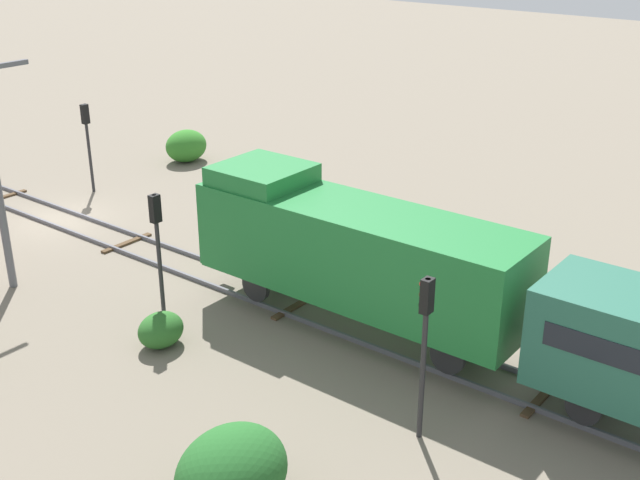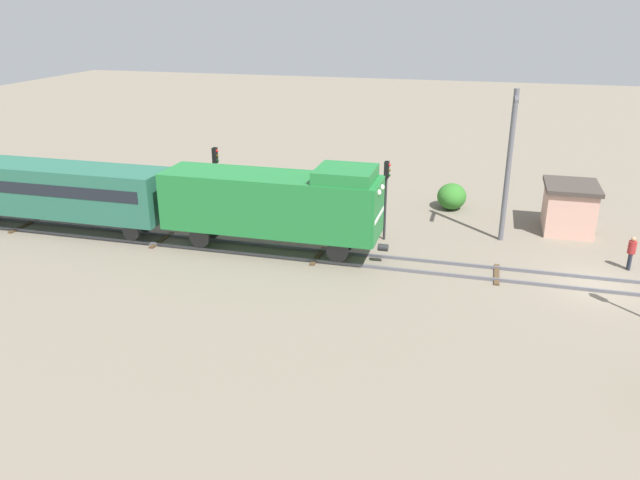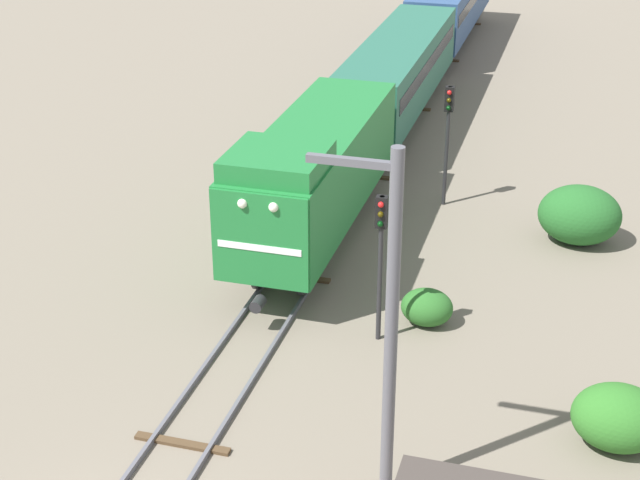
% 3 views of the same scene
% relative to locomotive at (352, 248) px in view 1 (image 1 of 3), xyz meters
% --- Properties ---
extents(ground_plane, '(159.26, 159.26, 0.00)m').
position_rel_locomotive_xyz_m(ground_plane, '(0.00, -15.55, -2.77)').
color(ground_plane, '#756B5B').
extents(railway_track, '(2.40, 106.17, 0.16)m').
position_rel_locomotive_xyz_m(railway_track, '(0.00, -15.55, -2.70)').
color(railway_track, '#595960').
rests_on(railway_track, ground).
extents(locomotive, '(2.90, 11.60, 4.60)m').
position_rel_locomotive_xyz_m(locomotive, '(0.00, 0.00, 0.00)').
color(locomotive, '#1E7233').
rests_on(locomotive, railway_track).
extents(traffic_signal_near, '(0.32, 0.34, 4.20)m').
position_rel_locomotive_xyz_m(traffic_signal_near, '(-3.20, -17.41, 0.15)').
color(traffic_signal_near, '#262628').
rests_on(traffic_signal_near, ground).
extents(traffic_signal_mid, '(0.32, 0.34, 4.38)m').
position_rel_locomotive_xyz_m(traffic_signal_mid, '(3.40, -5.13, 0.26)').
color(traffic_signal_mid, '#262628').
rests_on(traffic_signal_mid, ground).
extents(traffic_signal_far, '(0.32, 0.34, 4.50)m').
position_rel_locomotive_xyz_m(traffic_signal_far, '(3.60, 4.76, 0.34)').
color(traffic_signal_far, '#262628').
rests_on(traffic_signal_far, ground).
extents(bush_mid, '(2.32, 1.90, 1.69)m').
position_rel_locomotive_xyz_m(bush_mid, '(-9.28, -17.43, -1.93)').
color(bush_mid, '#307826').
rests_on(bush_mid, ground).
extents(bush_far, '(1.51, 1.24, 1.10)m').
position_rel_locomotive_xyz_m(bush_far, '(4.56, -3.94, -2.22)').
color(bush_far, '#2A6426').
rests_on(bush_far, ground).
extents(bush_back, '(2.78, 2.27, 2.02)m').
position_rel_locomotive_xyz_m(bush_back, '(8.49, 2.85, -1.76)').
color(bush_back, '#235F26').
rests_on(bush_back, ground).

